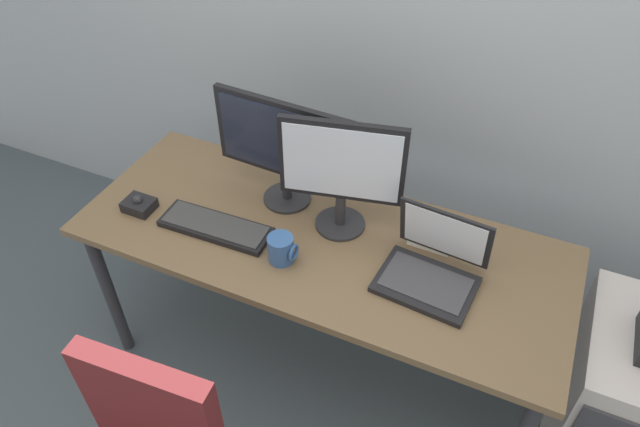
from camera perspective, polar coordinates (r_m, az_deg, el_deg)
The scene contains 10 objects.
ground_plane at distance 2.63m, azimuth 0.00°, elevation -14.18°, with size 8.00×8.00×0.00m, color #424C53.
desk at distance 2.11m, azimuth 0.00°, elevation -3.99°, with size 1.75×0.69×0.75m.
file_cabinet at distance 2.39m, azimuth 27.78°, elevation -16.09°, with size 0.42×0.53×0.67m.
monitor_main at distance 2.06m, azimuth -3.52°, elevation 6.58°, with size 0.55×0.18×0.42m.
monitor_side at distance 1.94m, azimuth 2.14°, elevation 4.31°, with size 0.42×0.18×0.44m.
keyboard at distance 2.11m, azimuth -10.19°, elevation -1.26°, with size 0.41×0.15×0.03m.
laptop at distance 1.92m, azimuth 10.97°, elevation -5.04°, with size 0.33×0.30×0.24m.
trackball_mouse at distance 2.26m, azimuth -17.32°, elevation 0.86°, with size 0.11×0.09×0.07m.
coffee_mug at distance 1.95m, azimuth -3.79°, elevation -3.49°, with size 0.10×0.09×0.10m.
paper_notepad at distance 2.12m, azimuth 11.30°, elevation -1.67°, with size 0.15×0.21×0.01m, color white.
Camera 1 is at (0.60, -1.33, 2.19)m, focal length 32.64 mm.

